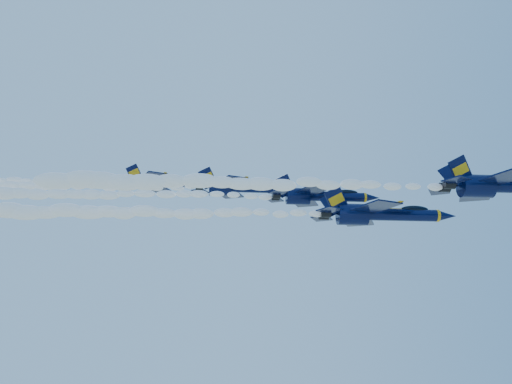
{
  "coord_description": "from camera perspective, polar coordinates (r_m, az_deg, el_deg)",
  "views": [
    {
      "loc": [
        -17.35,
        -76.2,
        132.26
      ],
      "look_at": [
        -10.18,
        5.13,
        154.76
      ],
      "focal_mm": 40.0,
      "sensor_mm": 36.0,
      "label": 1
    }
  ],
  "objects": [
    {
      "name": "smoke_trail_jet_fourth",
      "position": [
        96.71,
        -19.87,
        0.6
      ],
      "size": [
        46.44,
        2.01,
        1.81
      ],
      "primitive_type": "ellipsoid",
      "color": "white"
    },
    {
      "name": "smoke_trail_jet_lead",
      "position": [
        65.48,
        -0.86,
        0.9
      ],
      "size": [
        46.44,
        2.16,
        1.95
      ],
      "primitive_type": "ellipsoid",
      "color": "white"
    },
    {
      "name": "jet_fourth",
      "position": [
        93.67,
        -1.57,
        0.44
      ],
      "size": [
        16.87,
        13.84,
        6.27
      ],
      "color": "black"
    },
    {
      "name": "smoke_trail_jet_second",
      "position": [
        78.02,
        -10.48,
        -2.05
      ],
      "size": [
        46.44,
        2.33,
        2.1
      ],
      "primitive_type": "ellipsoid",
      "color": "white"
    },
    {
      "name": "jet_lead",
      "position": [
        74.46,
        23.65,
        0.56
      ],
      "size": [
        18.13,
        14.87,
        6.74
      ],
      "color": "black"
    },
    {
      "name": "jet_fifth",
      "position": [
        100.22,
        -9.16,
        0.96
      ],
      "size": [
        15.8,
        12.96,
        5.87
      ],
      "color": "black"
    },
    {
      "name": "jet_third",
      "position": [
        87.08,
        6.35,
        -0.41
      ],
      "size": [
        16.58,
        13.6,
        6.16
      ],
      "color": "black"
    },
    {
      "name": "jet_second",
      "position": [
        81.38,
        12.26,
        -2.17
      ],
      "size": [
        19.54,
        16.03,
        7.26
      ],
      "color": "black"
    },
    {
      "name": "smoke_trail_jet_third",
      "position": [
        86.35,
        -13.77,
        -0.22
      ],
      "size": [
        46.44,
        1.98,
        1.78
      ],
      "primitive_type": "ellipsoid",
      "color": "white"
    }
  ]
}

